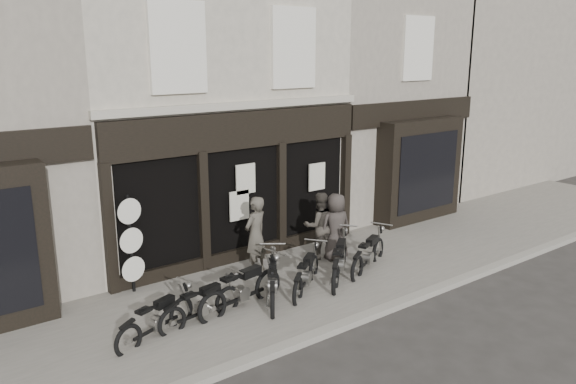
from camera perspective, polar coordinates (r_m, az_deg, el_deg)
ground_plane at (r=12.51m, az=2.92°, el=-11.07°), size 90.00×90.00×0.00m
pavement at (r=13.13m, az=0.38°, el=-9.51°), size 30.00×4.20×0.12m
kerb at (r=11.65m, az=6.95°, el=-12.81°), size 30.00×0.25×0.13m
central_building at (r=16.39m, az=-10.49°, el=9.54°), size 7.30×6.22×8.34m
neighbour_right at (r=20.00m, az=6.35°, el=10.35°), size 5.60×6.73×8.34m
filler_right at (r=26.29m, az=19.52°, el=10.65°), size 11.00×6.00×8.20m
motorcycle_0 at (r=11.09m, az=-13.17°, el=-12.76°), size 1.88×0.94×0.94m
motorcycle_1 at (r=11.49m, az=-8.74°, el=-11.55°), size 1.98×0.59×0.95m
motorcycle_2 at (r=11.93m, az=-4.68°, el=-10.12°), size 2.26×0.74×1.09m
motorcycle_3 at (r=12.30m, az=-1.57°, el=-9.40°), size 1.49×1.89×1.04m
motorcycle_4 at (r=12.78m, az=1.88°, el=-8.58°), size 1.76×1.43×0.98m
motorcycle_5 at (r=13.42m, az=5.26°, el=-7.27°), size 1.90×1.74×1.11m
motorcycle_6 at (r=14.04m, az=8.16°, el=-6.52°), size 1.99×1.16×1.02m
man_left at (r=13.41m, az=-3.32°, el=-4.40°), size 0.80×0.65×1.90m
man_centre at (r=14.41m, az=3.20°, el=-3.41°), size 1.02×0.90×1.74m
man_right at (r=14.33m, az=4.87°, el=-3.54°), size 0.93×0.69×1.74m
advert_sign_post at (r=12.78m, az=-15.61°, el=-5.52°), size 0.57×0.37×2.35m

